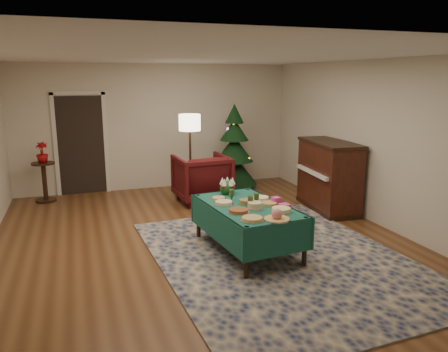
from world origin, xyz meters
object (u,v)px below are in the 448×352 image
object	(u,v)px
armchair	(202,176)
piano	(328,176)
buffet_table	(247,215)
floor_lamp	(190,128)
gift_box	(276,200)
potted_plant	(42,157)
christmas_tree	(234,151)
side_table	(45,183)

from	to	relation	value
armchair	piano	size ratio (longest dim) A/B	0.67
armchair	buffet_table	bearing A→B (deg)	83.81
floor_lamp	gift_box	bearing A→B (deg)	-79.77
potted_plant	piano	world-z (taller)	piano
armchair	christmas_tree	distance (m)	1.30
side_table	christmas_tree	distance (m)	3.95
potted_plant	piano	xyz separation A→B (m)	(5.01, -2.25, -0.27)
gift_box	side_table	size ratio (longest dim) A/B	0.14
floor_lamp	christmas_tree	bearing A→B (deg)	32.06
christmas_tree	piano	bearing A→B (deg)	-62.53
buffet_table	potted_plant	distance (m)	4.64
side_table	floor_lamp	bearing A→B (deg)	-18.32
side_table	potted_plant	distance (m)	0.51
buffet_table	piano	xyz separation A→B (m)	(2.18, 1.41, 0.08)
armchair	side_table	xyz separation A→B (m)	(-2.95, 0.95, -0.13)
armchair	floor_lamp	bearing A→B (deg)	-16.23
floor_lamp	potted_plant	distance (m)	2.93
buffet_table	armchair	world-z (taller)	armchair
armchair	floor_lamp	xyz separation A→B (m)	(-0.21, 0.05, 0.95)
floor_lamp	piano	distance (m)	2.77
buffet_table	floor_lamp	distance (m)	2.91
buffet_table	potted_plant	bearing A→B (deg)	127.65
christmas_tree	armchair	bearing A→B (deg)	-140.87
christmas_tree	gift_box	bearing A→B (deg)	-100.87
piano	buffet_table	bearing A→B (deg)	-147.02
buffet_table	side_table	world-z (taller)	side_table
buffet_table	gift_box	distance (m)	0.45
gift_box	potted_plant	xyz separation A→B (m)	(-3.24, 3.71, 0.18)
potted_plant	christmas_tree	world-z (taller)	christmas_tree
piano	floor_lamp	bearing A→B (deg)	149.38
floor_lamp	christmas_tree	size ratio (longest dim) A/B	0.93
floor_lamp	potted_plant	xyz separation A→B (m)	(-2.73, 0.91, -0.56)
buffet_table	potted_plant	xyz separation A→B (m)	(-2.83, 3.67, 0.35)
buffet_table	christmas_tree	size ratio (longest dim) A/B	0.99
side_table	armchair	bearing A→B (deg)	-17.91
gift_box	christmas_tree	world-z (taller)	christmas_tree
floor_lamp	potted_plant	bearing A→B (deg)	161.68
potted_plant	buffet_table	bearing A→B (deg)	-52.35
gift_box	armchair	xyz separation A→B (m)	(-0.29, 2.76, -0.21)
buffet_table	floor_lamp	bearing A→B (deg)	91.96
gift_box	potted_plant	bearing A→B (deg)	131.14
gift_box	potted_plant	size ratio (longest dim) A/B	0.27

